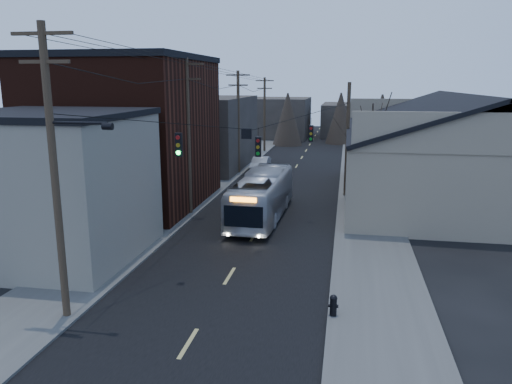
# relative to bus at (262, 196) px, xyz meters

# --- Properties ---
(ground) EXTENTS (160.00, 160.00, 0.00)m
(ground) POSITION_rel_bus_xyz_m (0.18, -17.78, -1.47)
(ground) COLOR black
(ground) RESTS_ON ground
(road_surface) EXTENTS (9.00, 110.00, 0.02)m
(road_surface) POSITION_rel_bus_xyz_m (0.18, 12.22, -1.46)
(road_surface) COLOR black
(road_surface) RESTS_ON ground
(sidewalk_left) EXTENTS (4.00, 110.00, 0.12)m
(sidewalk_left) POSITION_rel_bus_xyz_m (-6.32, 12.22, -1.41)
(sidewalk_left) COLOR #474744
(sidewalk_left) RESTS_ON ground
(sidewalk_right) EXTENTS (4.00, 110.00, 0.12)m
(sidewalk_right) POSITION_rel_bus_xyz_m (6.68, 12.22, -1.41)
(sidewalk_right) COLOR #474744
(sidewalk_right) RESTS_ON ground
(building_clapboard) EXTENTS (8.00, 8.00, 7.00)m
(building_clapboard) POSITION_rel_bus_xyz_m (-8.82, -8.78, 2.03)
(building_clapboard) COLOR gray
(building_clapboard) RESTS_ON ground
(building_brick) EXTENTS (10.00, 12.00, 10.00)m
(building_brick) POSITION_rel_bus_xyz_m (-9.82, 2.22, 3.53)
(building_brick) COLOR black
(building_brick) RESTS_ON ground
(building_left_far) EXTENTS (9.00, 14.00, 7.00)m
(building_left_far) POSITION_rel_bus_xyz_m (-9.32, 18.22, 2.03)
(building_left_far) COLOR #2F2925
(building_left_far) RESTS_ON ground
(warehouse) EXTENTS (16.16, 20.60, 7.73)m
(warehouse) POSITION_rel_bus_xyz_m (13.18, 7.22, 1.23)
(warehouse) COLOR #7D6E5B
(warehouse) RESTS_ON ground
(building_far_left) EXTENTS (10.00, 12.00, 6.00)m
(building_far_left) POSITION_rel_bus_xyz_m (-5.82, 47.22, 1.53)
(building_far_left) COLOR #2F2925
(building_far_left) RESTS_ON ground
(building_far_right) EXTENTS (12.00, 14.00, 5.00)m
(building_far_right) POSITION_rel_bus_xyz_m (7.18, 52.22, 1.03)
(building_far_right) COLOR #2F2925
(building_far_right) RESTS_ON ground
(bare_tree) EXTENTS (0.40, 0.40, 7.20)m
(bare_tree) POSITION_rel_bus_xyz_m (6.68, 2.22, 2.13)
(bare_tree) COLOR black
(bare_tree) RESTS_ON ground
(utility_lines) EXTENTS (11.24, 45.28, 10.50)m
(utility_lines) POSITION_rel_bus_xyz_m (-2.94, 6.37, 3.48)
(utility_lines) COLOR #382B1E
(utility_lines) RESTS_ON ground
(bus) EXTENTS (2.73, 10.61, 2.94)m
(bus) POSITION_rel_bus_xyz_m (0.00, 0.00, 0.00)
(bus) COLOR #A9ACB5
(bus) RESTS_ON ground
(parked_car) EXTENTS (1.56, 4.35, 1.43)m
(parked_car) POSITION_rel_bus_xyz_m (-2.94, 16.37, -0.76)
(parked_car) COLOR #97999E
(parked_car) RESTS_ON ground
(fire_hydrant) EXTENTS (0.38, 0.28, 0.81)m
(fire_hydrant) POSITION_rel_bus_xyz_m (4.88, -13.06, -0.92)
(fire_hydrant) COLOR black
(fire_hydrant) RESTS_ON sidewalk_right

